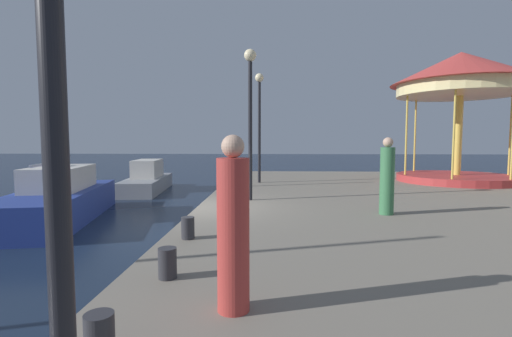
# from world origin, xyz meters

# --- Properties ---
(ground_plane) EXTENTS (120.00, 120.00, 0.00)m
(ground_plane) POSITION_xyz_m (0.00, 0.00, 0.00)
(ground_plane) COLOR #162338
(quay_dock) EXTENTS (14.32, 23.06, 0.80)m
(quay_dock) POSITION_xyz_m (7.16, 0.00, 0.40)
(quay_dock) COLOR gray
(quay_dock) RESTS_ON ground
(sailboat_blue) EXTENTS (3.36, 6.54, 6.70)m
(sailboat_blue) POSITION_xyz_m (-4.89, 1.67, 0.68)
(sailboat_blue) COLOR navy
(sailboat_blue) RESTS_ON ground
(motorboat_grey) EXTENTS (2.24, 5.57, 1.60)m
(motorboat_grey) POSITION_xyz_m (-4.35, 8.59, 0.58)
(motorboat_grey) COLOR gray
(motorboat_grey) RESTS_ON ground
(carousel) EXTENTS (5.70, 5.70, 5.55)m
(carousel) POSITION_xyz_m (10.06, 6.49, 4.94)
(carousel) COLOR #B23333
(carousel) RESTS_ON quay_dock
(lamp_post_mid_promenade) EXTENTS (0.36, 0.36, 4.46)m
(lamp_post_mid_promenade) POSITION_xyz_m (1.38, 1.15, 3.84)
(lamp_post_mid_promenade) COLOR black
(lamp_post_mid_promenade) RESTS_ON quay_dock
(lamp_post_far_end) EXTENTS (0.36, 0.36, 4.59)m
(lamp_post_far_end) POSITION_xyz_m (1.49, 5.77, 3.91)
(lamp_post_far_end) COLOR black
(lamp_post_far_end) RESTS_ON quay_dock
(bollard_center) EXTENTS (0.24, 0.24, 0.40)m
(bollard_center) POSITION_xyz_m (0.67, -5.17, 1.00)
(bollard_center) COLOR #2D2D33
(bollard_center) RESTS_ON quay_dock
(bollard_north) EXTENTS (0.24, 0.24, 0.40)m
(bollard_north) POSITION_xyz_m (0.49, -3.25, 1.00)
(bollard_north) COLOR #2D2D33
(bollard_north) RESTS_ON quay_dock
(person_by_the_water) EXTENTS (0.34, 0.34, 1.86)m
(person_by_the_water) POSITION_xyz_m (1.62, -6.04, 1.67)
(person_by_the_water) COLOR #B23833
(person_by_the_water) RESTS_ON quay_dock
(person_near_carousel) EXTENTS (0.34, 0.34, 1.87)m
(person_near_carousel) POSITION_xyz_m (4.81, -0.84, 1.68)
(person_near_carousel) COLOR #387247
(person_near_carousel) RESTS_ON quay_dock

